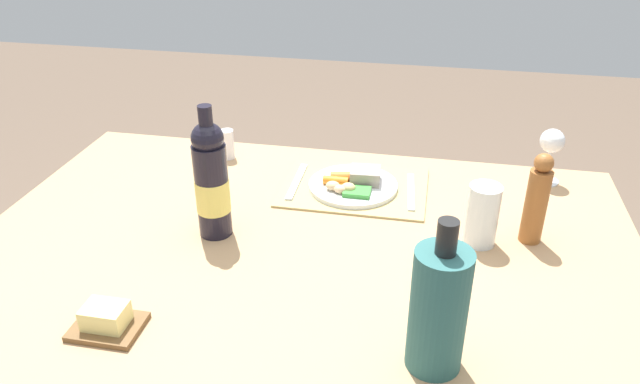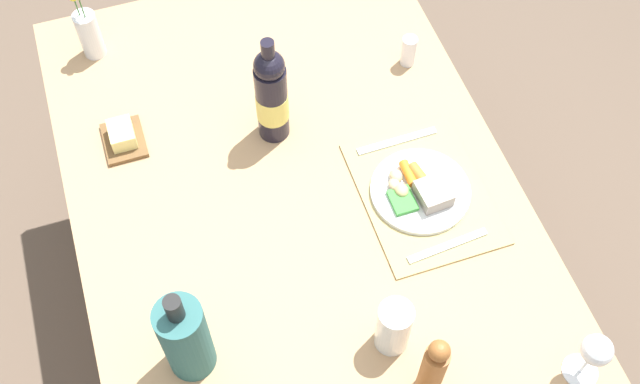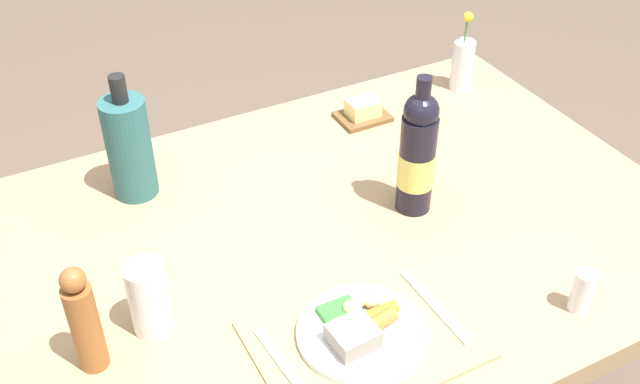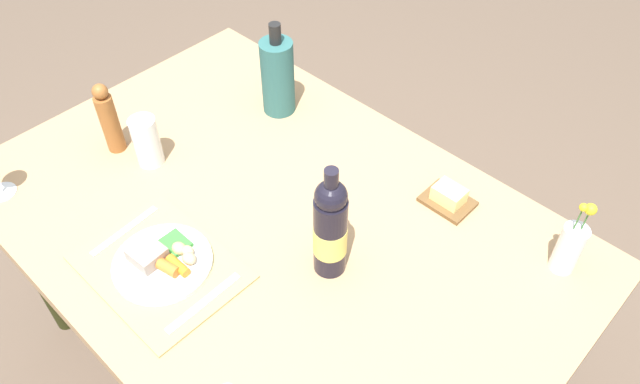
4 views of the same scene
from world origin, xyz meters
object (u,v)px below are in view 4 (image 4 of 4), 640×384
dining_table (272,236)px  butter_dish (448,197)px  pepper_mill (109,119)px  wine_bottle (330,229)px  dinner_plate (163,260)px  cooler_bottle (278,76)px  knife (204,303)px  water_tumbler (147,144)px  flower_vase (570,247)px  fork (125,231)px

dining_table → butter_dish: size_ratio=11.98×
pepper_mill → wine_bottle: size_ratio=0.69×
dinner_plate → cooler_bottle: size_ratio=0.81×
knife → water_tumbler: 0.53m
flower_vase → pepper_mill: size_ratio=0.98×
dinner_plate → water_tumbler: (-0.32, 0.20, 0.04)m
fork → wine_bottle: bearing=27.9°
dining_table → cooler_bottle: size_ratio=5.27×
dining_table → water_tumbler: (-0.40, -0.08, 0.14)m
dinner_plate → butter_dish: size_ratio=1.85×
fork → pepper_mill: size_ratio=0.90×
fork → cooler_bottle: (-0.08, 0.62, 0.11)m
dining_table → water_tumbler: 0.43m
wine_bottle → cooler_bottle: bearing=147.3°
fork → water_tumbler: size_ratio=1.35×
dinner_plate → butter_dish: (0.38, 0.64, 0.00)m
dining_table → dinner_plate: dinner_plate is taller
cooler_bottle → water_tumbler: bearing=-102.6°
dinner_plate → water_tumbler: water_tumbler is taller
flower_vase → cooler_bottle: size_ratio=0.74×
butter_dish → water_tumbler: water_tumbler is taller
water_tumbler → wine_bottle: bearing=7.1°
flower_vase → water_tumbler: 1.12m
pepper_mill → butter_dish: size_ratio=1.72×
dining_table → cooler_bottle: 0.49m
pepper_mill → cooler_bottle: size_ratio=0.76×
wine_bottle → pepper_mill: bearing=-171.3°
fork → cooler_bottle: bearing=92.8°
dinner_plate → pepper_mill: size_ratio=1.07×
butter_dish → wine_bottle: 0.39m
knife → cooler_bottle: (-0.39, 0.62, 0.11)m
flower_vase → pepper_mill: bearing=-156.5°
knife → water_tumbler: size_ratio=1.41×
flower_vase → pepper_mill: 1.24m
water_tumbler → cooler_bottle: 0.43m
cooler_bottle → butter_dish: bearing=2.9°
flower_vase → water_tumbler: size_ratio=1.48×
fork → pepper_mill: (-0.29, 0.17, 0.10)m
fork → butter_dish: size_ratio=1.54×
dining_table → wine_bottle: 0.30m
knife → flower_vase: size_ratio=0.95×
pepper_mill → butter_dish: (0.82, 0.48, -0.09)m
fork → water_tumbler: (-0.17, 0.20, 0.06)m
dining_table → pepper_mill: bearing=-167.0°
flower_vase → cooler_bottle: bearing=-177.0°
dining_table → water_tumbler: water_tumbler is taller
pepper_mill → cooler_bottle: bearing=64.9°
fork → water_tumbler: 0.27m
dining_table → pepper_mill: size_ratio=6.97×
fork → flower_vase: bearing=33.6°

